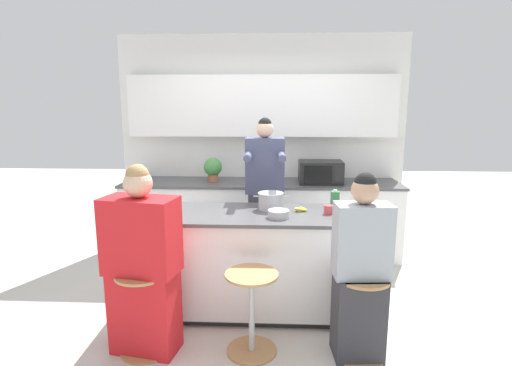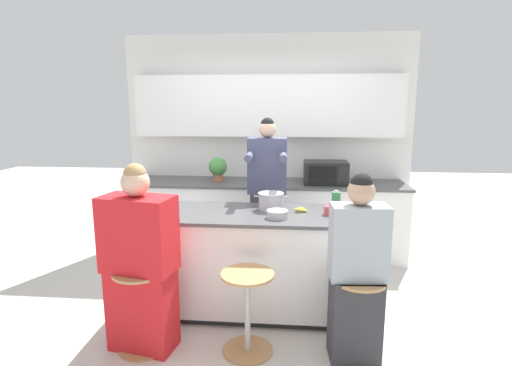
{
  "view_description": "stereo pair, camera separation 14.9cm",
  "coord_description": "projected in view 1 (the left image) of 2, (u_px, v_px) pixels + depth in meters",
  "views": [
    {
      "loc": [
        0.15,
        -3.36,
        1.83
      ],
      "look_at": [
        0.0,
        0.07,
        1.16
      ],
      "focal_mm": 28.0,
      "sensor_mm": 36.0,
      "label": 1
    },
    {
      "loc": [
        0.3,
        -3.35,
        1.83
      ],
      "look_at": [
        0.0,
        0.07,
        1.16
      ],
      "focal_mm": 28.0,
      "sensor_mm": 36.0,
      "label": 2
    }
  ],
  "objects": [
    {
      "name": "ground_plane",
      "position": [
        256.0,
        309.0,
        3.65
      ],
      "size": [
        16.0,
        16.0,
        0.0
      ],
      "primitive_type": "plane",
      "color": "beige"
    },
    {
      "name": "wall_back",
      "position": [
        262.0,
        129.0,
        5.07
      ],
      "size": [
        3.61,
        0.22,
        2.7
      ],
      "color": "silver",
      "rests_on": "ground_plane"
    },
    {
      "name": "back_counter",
      "position": [
        261.0,
        218.0,
        4.95
      ],
      "size": [
        3.36,
        0.69,
        0.92
      ],
      "color": "white",
      "rests_on": "ground_plane"
    },
    {
      "name": "kitchen_island",
      "position": [
        256.0,
        261.0,
        3.56
      ],
      "size": [
        2.0,
        0.74,
        0.91
      ],
      "color": "black",
      "rests_on": "ground_plane"
    },
    {
      "name": "bar_stool_leftmost",
      "position": [
        144.0,
        307.0,
        2.97
      ],
      "size": [
        0.4,
        0.4,
        0.63
      ],
      "color": "tan",
      "rests_on": "ground_plane"
    },
    {
      "name": "bar_stool_center",
      "position": [
        252.0,
        307.0,
        2.96
      ],
      "size": [
        0.4,
        0.4,
        0.63
      ],
      "color": "tan",
      "rests_on": "ground_plane"
    },
    {
      "name": "bar_stool_rightmost",
      "position": [
        361.0,
        311.0,
        2.91
      ],
      "size": [
        0.4,
        0.4,
        0.63
      ],
      "color": "tan",
      "rests_on": "ground_plane"
    },
    {
      "name": "person_cooking",
      "position": [
        265.0,
        202.0,
        4.12
      ],
      "size": [
        0.4,
        0.54,
        1.71
      ],
      "rotation": [
        0.0,
        0.0,
        0.02
      ],
      "color": "#383842",
      "rests_on": "ground_plane"
    },
    {
      "name": "person_wrapped_blanket",
      "position": [
        143.0,
        267.0,
        2.92
      ],
      "size": [
        0.57,
        0.38,
        1.43
      ],
      "rotation": [
        0.0,
        0.0,
        -0.19
      ],
      "color": "red",
      "rests_on": "ground_plane"
    },
    {
      "name": "person_seated_near",
      "position": [
        360.0,
        276.0,
        2.86
      ],
      "size": [
        0.4,
        0.29,
        1.38
      ],
      "rotation": [
        0.0,
        0.0,
        0.07
      ],
      "color": "#333338",
      "rests_on": "ground_plane"
    },
    {
      "name": "cooking_pot",
      "position": [
        271.0,
        201.0,
        3.59
      ],
      "size": [
        0.32,
        0.23,
        0.15
      ],
      "color": "#B7BABC",
      "rests_on": "kitchen_island"
    },
    {
      "name": "fruit_bowl",
      "position": [
        279.0,
        214.0,
        3.32
      ],
      "size": [
        0.18,
        0.18,
        0.07
      ],
      "color": "#B7BABC",
      "rests_on": "kitchen_island"
    },
    {
      "name": "coffee_cup_near",
      "position": [
        329.0,
        210.0,
        3.44
      ],
      "size": [
        0.11,
        0.08,
        0.08
      ],
      "color": "#DB4C51",
      "rests_on": "kitchen_island"
    },
    {
      "name": "banana_bunch",
      "position": [
        300.0,
        209.0,
        3.52
      ],
      "size": [
        0.13,
        0.1,
        0.04
      ],
      "color": "yellow",
      "rests_on": "kitchen_island"
    },
    {
      "name": "juice_carton",
      "position": [
        335.0,
        199.0,
        3.64
      ],
      "size": [
        0.07,
        0.07,
        0.17
      ],
      "color": "#38844C",
      "rests_on": "kitchen_island"
    },
    {
      "name": "microwave",
      "position": [
        320.0,
        172.0,
        4.76
      ],
      "size": [
        0.51,
        0.35,
        0.27
      ],
      "color": "black",
      "rests_on": "back_counter"
    },
    {
      "name": "potted_plant",
      "position": [
        213.0,
        168.0,
        4.86
      ],
      "size": [
        0.22,
        0.22,
        0.29
      ],
      "color": "#A86042",
      "rests_on": "back_counter"
    }
  ]
}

